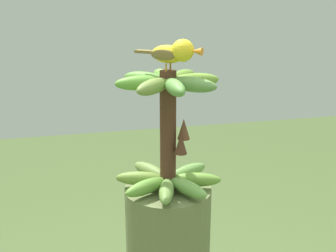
% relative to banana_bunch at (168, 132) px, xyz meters
% --- Properties ---
extents(banana_bunch, '(0.31, 0.31, 0.35)m').
position_rel_banana_bunch_xyz_m(banana_bunch, '(0.00, 0.00, 0.00)').
color(banana_bunch, '#4C2D1E').
rests_on(banana_bunch, banana_tree).
extents(perched_bird, '(0.14, 0.17, 0.09)m').
position_rel_banana_bunch_xyz_m(perched_bird, '(0.01, 0.02, 0.23)').
color(perched_bird, '#C68933').
rests_on(perched_bird, banana_bunch).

